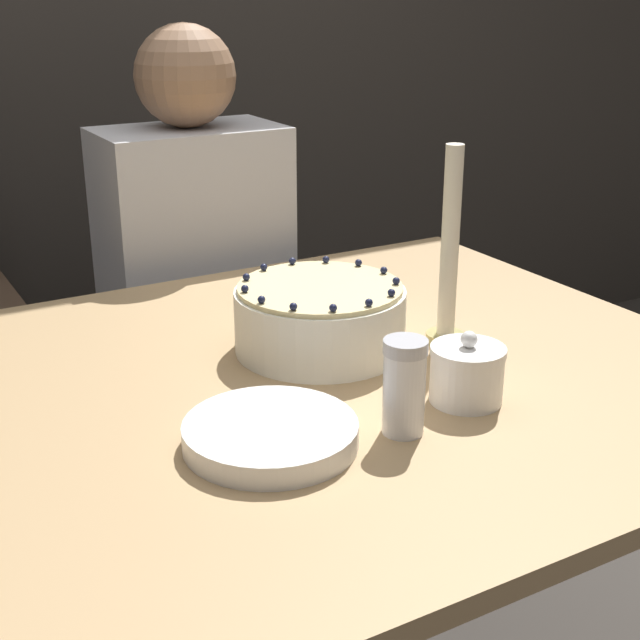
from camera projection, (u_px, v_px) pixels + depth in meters
The scene contains 7 objects.
dining_table at pixel (307, 435), 1.39m from camera, with size 1.30×1.07×0.72m.
cake at pixel (320, 318), 1.43m from camera, with size 0.28×0.28×0.12m.
sugar_bowl at pixel (467, 373), 1.26m from camera, with size 0.11×0.11×0.11m.
sugar_shaker at pixel (404, 386), 1.16m from camera, with size 0.06×0.06×0.13m.
plate_stack at pixel (270, 434), 1.15m from camera, with size 0.23×0.23×0.03m.
candle at pixel (447, 263), 1.43m from camera, with size 0.06×0.06×0.33m.
person_man_blue_shirt at pixel (198, 327), 2.08m from camera, with size 0.40×0.34×1.20m.
Camera 1 is at (-0.60, -1.08, 1.28)m, focal length 50.00 mm.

